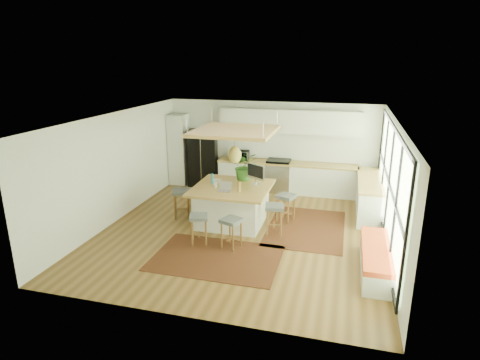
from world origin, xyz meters
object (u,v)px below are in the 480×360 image
(fridge, at_px, (203,157))
(island, at_px, (232,204))
(stool_right_front, at_px, (274,220))
(microwave, at_px, (241,154))
(stool_near_left, at_px, (199,228))
(stool_right_back, at_px, (286,208))
(stool_near_right, at_px, (231,232))
(stool_left_side, at_px, (182,204))
(laptop, at_px, (224,186))
(monitor, at_px, (256,174))
(island_plant, at_px, (244,169))

(fridge, height_order, island, fridge)
(stool_right_front, relative_size, microwave, 1.40)
(island, xyz_separation_m, stool_right_front, (1.15, -0.43, -0.11))
(stool_near_left, height_order, stool_right_back, stool_right_back)
(stool_near_left, bearing_deg, stool_right_back, 46.93)
(stool_near_right, relative_size, microwave, 1.32)
(stool_right_back, relative_size, stool_left_side, 0.94)
(stool_left_side, bearing_deg, laptop, -15.66)
(stool_left_side, relative_size, monitor, 1.30)
(fridge, height_order, island_plant, fridge)
(stool_left_side, bearing_deg, stool_right_back, 9.60)
(fridge, distance_m, stool_near_right, 4.70)
(microwave, bearing_deg, island_plant, -80.11)
(laptop, relative_size, monitor, 0.55)
(stool_near_left, distance_m, stool_left_side, 1.64)
(stool_right_front, xyz_separation_m, laptop, (-1.23, 0.05, 0.70))
(island, relative_size, stool_near_right, 2.77)
(stool_near_left, xyz_separation_m, stool_right_front, (1.52, 0.93, 0.00))
(stool_right_back, distance_m, monitor, 1.14)
(stool_near_left, height_order, island_plant, island_plant)
(island, distance_m, laptop, 0.70)
(island, xyz_separation_m, stool_left_side, (-1.34, -0.03, -0.11))
(stool_right_front, bearing_deg, island_plant, 132.79)
(monitor, bearing_deg, island_plant, 170.73)
(laptop, bearing_deg, fridge, 118.84)
(stool_near_left, height_order, monitor, monitor)
(microwave, bearing_deg, stool_near_left, -95.53)
(microwave, xyz_separation_m, island_plant, (0.65, -2.10, 0.12))
(monitor, bearing_deg, fridge, 164.40)
(laptop, distance_m, microwave, 3.16)
(laptop, height_order, microwave, microwave)
(stool_right_back, bearing_deg, stool_right_front, -99.36)
(island, relative_size, stool_right_back, 2.66)
(stool_near_left, xyz_separation_m, island_plant, (0.52, 2.00, 0.86))
(stool_right_back, height_order, island_plant, island_plant)
(stool_near_left, height_order, microwave, microwave)
(microwave, bearing_deg, laptop, -89.70)
(stool_right_front, height_order, microwave, microwave)
(island, xyz_separation_m, island_plant, (0.15, 0.65, 0.75))
(monitor, bearing_deg, stool_near_right, -63.53)
(stool_right_front, bearing_deg, laptop, 177.69)
(stool_right_front, height_order, stool_left_side, stool_left_side)
(island, xyz_separation_m, microwave, (-0.50, 2.75, 0.63))
(fridge, xyz_separation_m, microwave, (1.26, -0.01, 0.17))
(island, bearing_deg, monitor, 32.56)
(stool_right_front, bearing_deg, monitor, 129.43)
(fridge, distance_m, island_plant, 2.86)
(stool_near_left, relative_size, stool_left_side, 0.89)
(stool_left_side, relative_size, microwave, 1.47)
(island, height_order, island_plant, island_plant)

